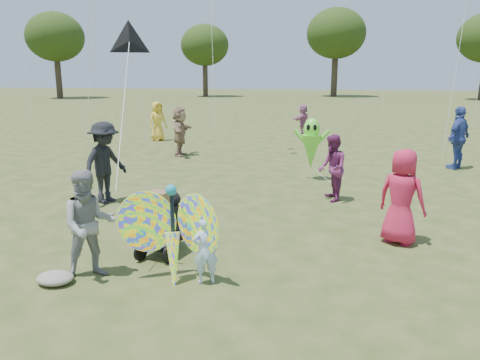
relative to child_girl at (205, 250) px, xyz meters
name	(u,v)px	position (x,y,z in m)	size (l,w,h in m)	color
ground	(235,273)	(0.35, 0.41, -0.50)	(160.00, 160.00, 0.00)	#51592B
child_girl	(205,250)	(0.00, 0.00, 0.00)	(0.36, 0.24, 0.99)	#B0D5F9
adult_man	(89,225)	(-1.71, -0.11, 0.31)	(0.79, 0.61, 1.62)	gray
grey_bag	(55,278)	(-2.13, -0.42, -0.41)	(0.54, 0.44, 0.17)	gray
crowd_a	(402,197)	(2.97, 2.21, 0.35)	(0.83, 0.54, 1.70)	#C01E40
crowd_b	(105,163)	(-3.36, 3.77, 0.45)	(1.22, 0.70, 1.89)	black
crowd_c	(458,138)	(5.70, 9.45, 0.49)	(1.15, 0.48, 1.96)	#384C9B
crowd_d	(180,132)	(-3.59, 10.15, 0.39)	(1.64, 0.52, 1.77)	#99775E
crowd_e	(332,168)	(1.80, 4.89, 0.29)	(0.76, 0.59, 1.57)	#6F2559
crowd_g	(158,121)	(-5.75, 13.69, 0.37)	(0.85, 0.55, 1.73)	yellow
crowd_j	(303,120)	(0.48, 16.87, 0.24)	(1.37, 0.44, 1.48)	#A55E88
jogging_stroller	(162,218)	(-1.00, 1.00, 0.12)	(0.67, 1.12, 1.09)	black
butterfly_kite	(173,235)	(-0.48, 0.00, 0.20)	(1.74, 0.75, 1.63)	#FF4028
delta_kite_rig	(129,42)	(-2.00, 2.34, 3.01)	(1.15, 2.70, 2.64)	black
alien_kite	(311,146)	(1.23, 7.04, 0.47)	(1.12, 0.69, 1.74)	#6FEE38
tree_line	(354,34)	(4.02, 45.40, 6.36)	(91.78, 33.60, 10.79)	#3A2D21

